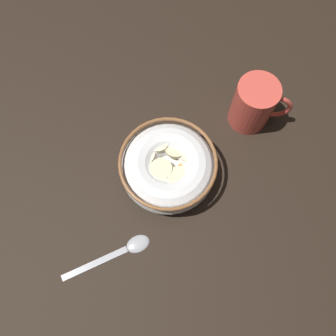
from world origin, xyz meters
The scene contains 4 objects.
ground_plane centered at (0.00, 0.00, -1.00)cm, with size 94.08×94.08×2.00cm, color black.
cereal_bowl centered at (0.00, 0.00, 3.33)cm, with size 15.96×15.96×6.16cm.
spoon centered at (-5.29, -13.92, 0.33)cm, with size 13.70×9.55×0.80cm.
coffee_mug centered at (13.29, 12.86, 4.82)cm, with size 10.26×7.16×9.65cm.
Camera 1 is at (2.49, -18.69, 56.84)cm, focal length 36.57 mm.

